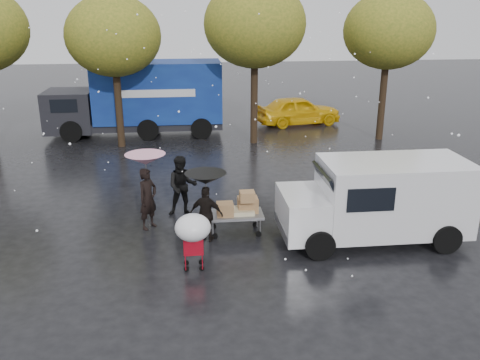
{
  "coord_description": "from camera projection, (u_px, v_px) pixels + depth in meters",
  "views": [
    {
      "loc": [
        -0.61,
        -12.57,
        6.03
      ],
      "look_at": [
        0.87,
        1.0,
        1.31
      ],
      "focal_mm": 38.0,
      "sensor_mm": 36.0,
      "label": 1
    }
  ],
  "objects": [
    {
      "name": "person_pink",
      "position": [
        148.0,
        199.0,
        14.22
      ],
      "size": [
        0.74,
        0.77,
        1.77
      ],
      "primitive_type": "imported",
      "rotation": [
        0.0,
        0.0,
        0.88
      ],
      "color": "black",
      "rests_on": "ground"
    },
    {
      "name": "vendor_cart",
      "position": [
        239.0,
        209.0,
        13.95
      ],
      "size": [
        1.52,
        0.8,
        1.27
      ],
      "color": "slate",
      "rests_on": "ground"
    },
    {
      "name": "umbrella_black",
      "position": [
        206.0,
        179.0,
        13.13
      ],
      "size": [
        1.09,
        1.09,
        1.92
      ],
      "color": "#4C4C4C",
      "rests_on": "ground"
    },
    {
      "name": "blue_truck",
      "position": [
        141.0,
        99.0,
        24.39
      ],
      "size": [
        8.3,
        2.6,
        3.5
      ],
      "color": "navy",
      "rests_on": "ground"
    },
    {
      "name": "umbrella_pink",
      "position": [
        145.0,
        159.0,
        13.84
      ],
      "size": [
        1.11,
        1.11,
        2.19
      ],
      "color": "#4C4C4C",
      "rests_on": "ground"
    },
    {
      "name": "person_black",
      "position": [
        206.0,
        214.0,
        13.46
      ],
      "size": [
        0.98,
        0.65,
        1.54
      ],
      "primitive_type": "imported",
      "rotation": [
        0.0,
        0.0,
        2.81
      ],
      "color": "black",
      "rests_on": "ground"
    },
    {
      "name": "person_middle",
      "position": [
        182.0,
        186.0,
        15.1
      ],
      "size": [
        0.9,
        0.7,
        1.84
      ],
      "primitive_type": "imported",
      "rotation": [
        0.0,
        0.0,
        -0.0
      ],
      "color": "black",
      "rests_on": "ground"
    },
    {
      "name": "box_ground_far",
      "position": [
        305.0,
        216.0,
        14.84
      ],
      "size": [
        0.5,
        0.41,
        0.36
      ],
      "primitive_type": "cube",
      "rotation": [
        0.0,
        0.0,
        -0.1
      ],
      "color": "#8B5F3C",
      "rests_on": "ground"
    },
    {
      "name": "ground",
      "position": [
        212.0,
        238.0,
        13.84
      ],
      "size": [
        90.0,
        90.0,
        0.0
      ],
      "primitive_type": "plane",
      "color": "black",
      "rests_on": "ground"
    },
    {
      "name": "tree_row",
      "position": [
        186.0,
        30.0,
        21.54
      ],
      "size": [
        21.6,
        4.4,
        7.12
      ],
      "color": "black",
      "rests_on": "ground"
    },
    {
      "name": "box_ground_near",
      "position": [
        312.0,
        216.0,
        14.67
      ],
      "size": [
        0.68,
        0.63,
        0.5
      ],
      "primitive_type": "cube",
      "rotation": [
        0.0,
        0.0,
        -0.42
      ],
      "color": "#8B5F3C",
      "rests_on": "ground"
    },
    {
      "name": "shopping_cart",
      "position": [
        193.0,
        230.0,
        11.8
      ],
      "size": [
        0.84,
        0.84,
        1.46
      ],
      "color": "#A70919",
      "rests_on": "ground"
    },
    {
      "name": "white_van",
      "position": [
        379.0,
        199.0,
        13.44
      ],
      "size": [
        4.91,
        2.18,
        2.2
      ],
      "color": "silver",
      "rests_on": "ground"
    },
    {
      "name": "yellow_taxi",
      "position": [
        298.0,
        110.0,
        26.79
      ],
      "size": [
        4.65,
        2.53,
        1.5
      ],
      "primitive_type": "imported",
      "rotation": [
        0.0,
        0.0,
        1.75
      ],
      "color": "#EDB40C",
      "rests_on": "ground"
    }
  ]
}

